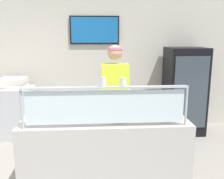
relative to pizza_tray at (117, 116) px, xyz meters
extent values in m
plane|color=gray|center=(-0.15, 0.63, -0.97)|extent=(12.00, 12.00, 0.00)
cube|color=beige|center=(-0.15, 2.31, 0.38)|extent=(6.30, 0.08, 2.70)
cube|color=black|center=(-0.25, 2.24, 1.02)|extent=(0.96, 0.04, 0.54)
cube|color=#1966B2|center=(-0.25, 2.22, 1.02)|extent=(0.91, 0.01, 0.49)
cube|color=#BCB7B2|center=(-0.15, -0.04, -0.49)|extent=(1.90, 0.66, 0.95)
cylinder|color=#B2B5BC|center=(-1.00, -0.31, 0.20)|extent=(0.02, 0.02, 0.43)
cylinder|color=#B2B5BC|center=(0.70, -0.31, 0.20)|extent=(0.02, 0.02, 0.43)
cube|color=silver|center=(-0.15, -0.31, 0.20)|extent=(1.64, 0.01, 0.35)
cube|color=#B2B5BC|center=(-0.15, -0.31, 0.41)|extent=(1.70, 0.06, 0.02)
cylinder|color=#9EA0A8|center=(0.00, 0.00, -0.01)|extent=(0.45, 0.45, 0.01)
cylinder|color=tan|center=(0.00, 0.00, 0.00)|extent=(0.43, 0.43, 0.02)
cylinder|color=gold|center=(0.00, 0.00, 0.02)|extent=(0.37, 0.37, 0.01)
cube|color=#ADAFB7|center=(0.00, -0.02, 0.02)|extent=(0.08, 0.28, 0.01)
cylinder|color=white|center=(-0.17, -0.31, 0.46)|extent=(0.06, 0.06, 0.08)
cylinder|color=white|center=(-0.17, -0.31, 0.44)|extent=(0.05, 0.05, 0.05)
cylinder|color=silver|center=(-0.17, -0.31, 0.50)|extent=(0.05, 0.05, 0.02)
cylinder|color=white|center=(0.03, -0.31, 0.45)|extent=(0.06, 0.06, 0.07)
cylinder|color=red|center=(0.03, -0.31, 0.44)|extent=(0.05, 0.05, 0.05)
cylinder|color=silver|center=(0.03, -0.31, 0.49)|extent=(0.06, 0.06, 0.02)
cylinder|color=#23232D|center=(-0.08, 0.68, -0.49)|extent=(0.13, 0.13, 0.95)
cylinder|color=#23232D|center=(0.14, 0.68, -0.49)|extent=(0.13, 0.13, 0.95)
cube|color=#D8EA33|center=(0.03, 0.68, 0.26)|extent=(0.38, 0.21, 0.55)
sphere|color=tan|center=(0.03, 0.68, 0.69)|extent=(0.21, 0.21, 0.21)
cylinder|color=pink|center=(0.03, 0.68, 0.75)|extent=(0.21, 0.21, 0.04)
cylinder|color=tan|center=(0.21, 0.46, 0.16)|extent=(0.08, 0.34, 0.08)
cube|color=black|center=(1.47, 1.87, -0.14)|extent=(0.72, 0.65, 1.66)
cube|color=#38424C|center=(1.47, 1.54, -0.10)|extent=(0.62, 0.02, 1.33)
cylinder|color=blue|center=(1.29, 1.65, -0.05)|extent=(0.06, 0.06, 0.20)
cylinder|color=green|center=(1.47, 1.65, -0.05)|extent=(0.06, 0.06, 0.20)
cylinder|color=green|center=(1.66, 1.65, -0.05)|extent=(0.06, 0.06, 0.20)
cube|color=#B7BABF|center=(-1.74, 1.82, -0.49)|extent=(0.70, 0.55, 0.95)
cube|color=silver|center=(-1.74, 1.82, 0.00)|extent=(0.45, 0.45, 0.04)
cube|color=silver|center=(-1.76, 1.82, 0.05)|extent=(0.45, 0.45, 0.04)
cube|color=silver|center=(-1.74, 1.82, 0.09)|extent=(0.43, 0.43, 0.04)
cube|color=silver|center=(-1.74, 1.82, 0.14)|extent=(0.44, 0.44, 0.04)
camera|label=1|loc=(-0.25, -2.82, 0.93)|focal=40.64mm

